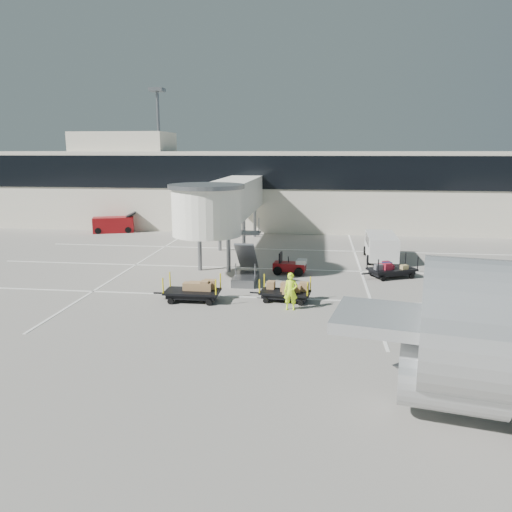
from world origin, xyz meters
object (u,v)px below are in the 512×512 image
object	(u,v)px
suitcase_cart	(393,270)
box_cart_far	(191,291)
belt_loader	(114,225)
baggage_tug	(290,266)
ground_worker	(291,291)
minivan	(381,245)
box_cart_near	(286,292)

from	to	relation	value
suitcase_cart	box_cart_far	world-z (taller)	suitcase_cart
belt_loader	baggage_tug	bearing A→B (deg)	-57.95
belt_loader	ground_worker	bearing A→B (deg)	-69.03
box_cart_far	minivan	bearing A→B (deg)	45.62
suitcase_cart	belt_loader	xyz separation A→B (m)	(-25.32, 15.21, 0.27)
baggage_tug	box_cart_far	xyz separation A→B (m)	(-5.05, -6.89, 0.06)
box_cart_far	box_cart_near	bearing A→B (deg)	6.06
suitcase_cart	belt_loader	size ratio (longest dim) A/B	0.82
box_cart_near	minivan	world-z (taller)	minivan
baggage_tug	suitcase_cart	world-z (taller)	suitcase_cart
box_cart_near	box_cart_far	size ratio (longest dim) A/B	0.92
box_cart_near	ground_worker	xyz separation A→B (m)	(0.33, -1.44, 0.46)
ground_worker	minivan	bearing A→B (deg)	64.59
suitcase_cart	box_cart_far	bearing A→B (deg)	-174.74
box_cart_near	ground_worker	world-z (taller)	ground_worker
box_cart_near	minivan	bearing A→B (deg)	67.30
baggage_tug	minivan	xyz separation A→B (m)	(6.50, 5.25, 0.65)
box_cart_near	belt_loader	distance (m)	28.42
baggage_tug	suitcase_cart	bearing A→B (deg)	4.74
baggage_tug	ground_worker	size ratio (longest dim) A/B	1.15
box_cart_near	box_cart_far	xyz separation A→B (m)	(-5.18, -0.62, 0.05)
baggage_tug	box_cart_near	xyz separation A→B (m)	(0.13, -6.27, 0.00)
suitcase_cart	box_cart_near	xyz separation A→B (m)	(-6.52, -6.11, 0.02)
suitcase_cart	minivan	size ratio (longest dim) A/B	0.72
baggage_tug	minivan	world-z (taller)	minivan
box_cart_far	minivan	distance (m)	16.76
suitcase_cart	box_cart_near	bearing A→B (deg)	-161.54
ground_worker	belt_loader	xyz separation A→B (m)	(-19.13, 22.76, -0.21)
baggage_tug	ground_worker	world-z (taller)	ground_worker
box_cart_far	minivan	size ratio (longest dim) A/B	0.72
box_cart_near	minivan	size ratio (longest dim) A/B	0.66
baggage_tug	belt_loader	size ratio (longest dim) A/B	0.50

